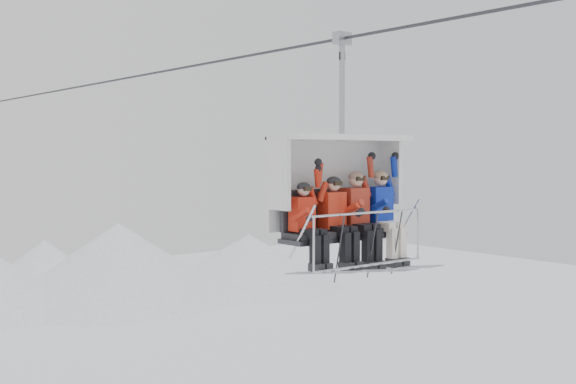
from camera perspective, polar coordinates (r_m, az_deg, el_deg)
haul_cable at (r=13.88m, az=0.00°, el=11.27°), size 0.06×50.00×0.06m
chairlift_carrier at (r=12.71m, az=3.83°, el=0.46°), size 2.69×1.17×3.98m
skier_far_left at (r=11.88m, az=1.51°, el=-2.39°), size 0.39×1.69×1.55m
skier_center_left at (r=12.33m, az=3.87°, el=-2.02°), size 0.42×1.69×1.68m
skier_center_right at (r=12.70m, az=5.61°, el=-1.72°), size 0.46×1.69×1.80m
skier_far_right at (r=13.14m, az=7.52°, el=-1.57°), size 0.46×1.69×1.80m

